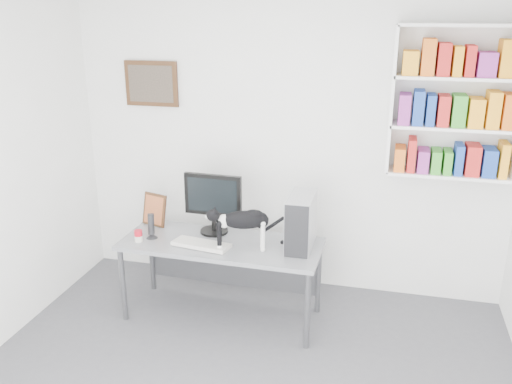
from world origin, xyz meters
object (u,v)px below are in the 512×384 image
at_px(bookshelf, 455,103).
at_px(leaning_print, 155,209).
at_px(keyboard, 201,244).
at_px(speaker, 151,226).
at_px(cat, 243,230).
at_px(soup_can, 138,236).
at_px(desk, 222,279).
at_px(pc_tower, 301,222).
at_px(monitor, 213,203).

relative_size(bookshelf, leaning_print, 4.11).
distance_m(keyboard, speaker, 0.48).
bearing_deg(cat, speaker, 160.81).
bearing_deg(soup_can, cat, 3.54).
bearing_deg(leaning_print, desk, -0.97).
bearing_deg(keyboard, cat, 12.40).
height_order(pc_tower, leaning_print, pc_tower).
relative_size(leaning_print, cat, 0.53).
relative_size(monitor, leaning_print, 1.80).
bearing_deg(keyboard, pc_tower, 21.82).
bearing_deg(cat, soup_can, 166.98).
xyz_separation_m(leaning_print, soup_can, (0.02, -0.38, -0.10)).
bearing_deg(monitor, bookshelf, 15.33).
xyz_separation_m(monitor, cat, (0.34, -0.28, -0.10)).
height_order(monitor, speaker, monitor).
xyz_separation_m(pc_tower, cat, (-0.45, -0.16, -0.05)).
xyz_separation_m(monitor, keyboard, (-0.01, -0.31, -0.25)).
relative_size(desk, pc_tower, 3.77).
distance_m(monitor, speaker, 0.56).
bearing_deg(keyboard, monitor, 96.85).
xyz_separation_m(desk, speaker, (-0.60, -0.06, 0.47)).
bearing_deg(desk, bookshelf, 20.72).
distance_m(soup_can, cat, 0.91).
bearing_deg(leaning_print, monitor, 13.21).
bearing_deg(leaning_print, bookshelf, 26.52).
bearing_deg(pc_tower, soup_can, -170.82).
xyz_separation_m(desk, monitor, (-0.12, 0.19, 0.62)).
relative_size(desk, monitor, 3.11).
bearing_deg(soup_can, leaning_print, 92.50).
bearing_deg(desk, cat, -22.24).
bearing_deg(bookshelf, leaning_print, -170.76).
xyz_separation_m(speaker, leaning_print, (-0.09, 0.29, 0.04)).
relative_size(monitor, speaker, 2.39).
relative_size(bookshelf, desk, 0.73).
xyz_separation_m(keyboard, speaker, (-0.47, 0.06, 0.10)).
distance_m(desk, monitor, 0.66).
height_order(bookshelf, monitor, bookshelf).
height_order(bookshelf, speaker, bookshelf).
bearing_deg(speaker, pc_tower, -9.91).
xyz_separation_m(keyboard, leaning_print, (-0.56, 0.35, 0.13)).
relative_size(monitor, pc_tower, 1.21).
xyz_separation_m(pc_tower, soup_can, (-1.34, -0.22, -0.17)).
height_order(speaker, cat, cat).
relative_size(speaker, cat, 0.40).
bearing_deg(speaker, keyboard, -23.02).
distance_m(keyboard, cat, 0.38).
relative_size(monitor, soup_can, 5.45).
distance_m(keyboard, leaning_print, 0.68).
distance_m(bookshelf, leaning_print, 2.72).
bearing_deg(desk, speaker, -173.28).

